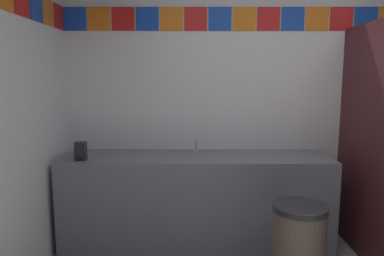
{
  "coord_description": "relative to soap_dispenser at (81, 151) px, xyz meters",
  "views": [
    {
      "loc": [
        -0.81,
        -1.67,
        1.54
      ],
      "look_at": [
        -0.82,
        1.14,
        1.12
      ],
      "focal_mm": 33.09,
      "sensor_mm": 36.0,
      "label": 1
    }
  ],
  "objects": [
    {
      "name": "wall_back",
      "position": [
        1.77,
        0.5,
        0.37
      ],
      "size": [
        4.07,
        0.09,
        2.53
      ],
      "color": "silver",
      "rests_on": "ground_plane"
    },
    {
      "name": "vanity_counter",
      "position": [
        0.99,
        0.17,
        -0.49
      ],
      "size": [
        2.4,
        0.58,
        0.82
      ],
      "color": "slate",
      "rests_on": "ground_plane"
    },
    {
      "name": "faucet_center",
      "position": [
        0.99,
        0.26,
        -0.03
      ],
      "size": [
        0.04,
        0.1,
        0.14
      ],
      "color": "silver",
      "rests_on": "vanity_counter"
    },
    {
      "name": "soap_dispenser",
      "position": [
        0.0,
        0.0,
        0.0
      ],
      "size": [
        0.09,
        0.09,
        0.16
      ],
      "color": "black",
      "rests_on": "vanity_counter"
    },
    {
      "name": "trash_bin",
      "position": [
        1.7,
        -0.62,
        -0.57
      ],
      "size": [
        0.37,
        0.37,
        0.66
      ],
      "color": "brown",
      "rests_on": "ground_plane"
    }
  ]
}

